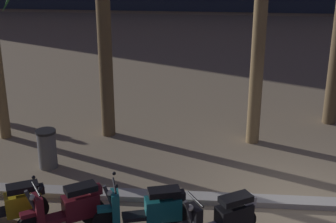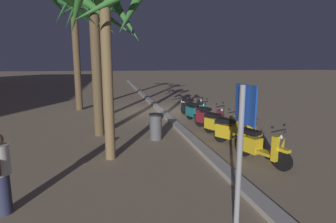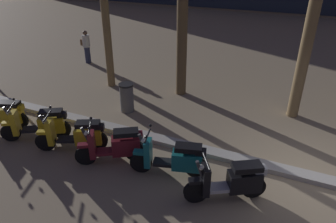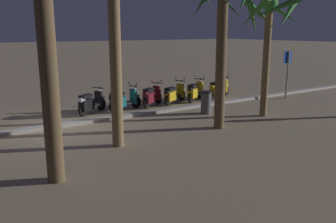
{
  "view_description": "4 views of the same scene",
  "coord_description": "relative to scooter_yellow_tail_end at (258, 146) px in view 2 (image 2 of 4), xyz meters",
  "views": [
    {
      "loc": [
        -2.03,
        -9.31,
        5.63
      ],
      "look_at": [
        -3.08,
        3.0,
        0.84
      ],
      "focal_mm": 54.2,
      "sensor_mm": 36.0,
      "label": 1
    },
    {
      "loc": [
        -15.07,
        2.77,
        2.7
      ],
      "look_at": [
        -5.73,
        0.78,
        1.0
      ],
      "focal_mm": 28.43,
      "sensor_mm": 36.0,
      "label": 2
    },
    {
      "loc": [
        -0.9,
        -6.37,
        4.64
      ],
      "look_at": [
        -3.7,
        -0.17,
        1.1
      ],
      "focal_mm": 32.76,
      "sensor_mm": 36.0,
      "label": 3
    },
    {
      "loc": [
        3.55,
        12.59,
        3.42
      ],
      "look_at": [
        -2.69,
        3.08,
        0.82
      ],
      "focal_mm": 38.04,
      "sensor_mm": 36.0,
      "label": 4
    }
  ],
  "objects": [
    {
      "name": "scooter_black_last_in_row",
      "position": [
        6.88,
        -0.16,
        0.0
      ],
      "size": [
        1.55,
        1.01,
        1.04
      ],
      "color": "black",
      "rests_on": "ground"
    },
    {
      "name": "scooter_yellow_second_in_line",
      "position": [
        1.52,
        0.0,
        0.0
      ],
      "size": [
        1.64,
        1.08,
        1.17
      ],
      "color": "black",
      "rests_on": "ground"
    },
    {
      "name": "palm_tree_by_mall_entrance",
      "position": [
        1.11,
        4.05,
        3.2
      ],
      "size": [
        2.31,
        2.37,
        4.76
      ],
      "color": "olive",
      "rests_on": "ground"
    },
    {
      "name": "ground_plane",
      "position": [
        8.59,
        1.18,
        -0.46
      ],
      "size": [
        200.0,
        200.0,
        0.0
      ],
      "primitive_type": "plane",
      "color": "#9E896B"
    },
    {
      "name": "scooter_yellow_tail_end",
      "position": [
        0.0,
        0.0,
        0.0
      ],
      "size": [
        1.77,
        0.84,
        1.17
      ],
      "color": "black",
      "rests_on": "ground"
    },
    {
      "name": "palm_tree_mid_walkway",
      "position": [
        3.84,
        4.47,
        3.61
      ],
      "size": [
        2.48,
        2.56,
        5.49
      ],
      "color": "brown",
      "rests_on": "ground"
    },
    {
      "name": "palm_tree_near_sign",
      "position": [
        7.77,
        4.32,
        4.25
      ],
      "size": [
        2.35,
        2.43,
        6.38
      ],
      "color": "olive",
      "rests_on": "ground"
    },
    {
      "name": "pedestrian_by_palm_tree",
      "position": [
        -1.47,
        5.94,
        0.33
      ],
      "size": [
        0.45,
        0.34,
        1.5
      ],
      "color": "#2D3351",
      "rests_on": "ground"
    },
    {
      "name": "scooter_maroon_mid_centre",
      "position": [
        3.98,
        -0.05,
        0.01
      ],
      "size": [
        1.51,
        1.03,
        1.17
      ],
      "color": "black",
      "rests_on": "ground"
    },
    {
      "name": "curb_strip",
      "position": [
        8.59,
        1.2,
        -0.4
      ],
      "size": [
        60.0,
        0.36,
        0.12
      ],
      "primitive_type": "cube",
      "color": "#BCB7AD",
      "rests_on": "ground"
    },
    {
      "name": "litter_bin",
      "position": [
        2.79,
        2.43,
        0.03
      ],
      "size": [
        0.48,
        0.48,
        0.95
      ],
      "color": "#56565B",
      "rests_on": "ground"
    },
    {
      "name": "crossing_sign",
      "position": [
        -2.83,
        2.01,
        1.05
      ],
      "size": [
        0.6,
        0.12,
        2.4
      ],
      "color": "#939399",
      "rests_on": "ground"
    },
    {
      "name": "scooter_yellow_mid_front",
      "position": [
        2.77,
        -0.02,
        -0.01
      ],
      "size": [
        1.72,
        0.98,
        1.17
      ],
      "color": "black",
      "rests_on": "ground"
    },
    {
      "name": "scooter_teal_mid_rear",
      "position": [
        5.49,
        0.07,
        -0.0
      ],
      "size": [
        1.78,
        0.76,
        1.17
      ],
      "color": "black",
      "rests_on": "ground"
    },
    {
      "name": "palm_tree_far_corner",
      "position": [
        10.09,
        5.86,
        4.42
      ],
      "size": [
        2.67,
        2.71,
        6.7
      ],
      "color": "brown",
      "rests_on": "ground"
    }
  ]
}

